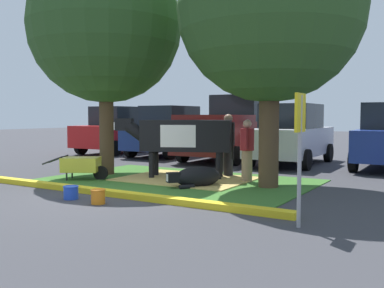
# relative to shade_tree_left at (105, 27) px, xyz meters

# --- Properties ---
(ground_plane) EXTENTS (80.00, 80.00, 0.00)m
(ground_plane) POSITION_rel_shade_tree_left_xyz_m (2.16, -2.35, -4.04)
(ground_plane) COLOR #38383D
(grass_island) EXTENTS (6.52, 4.34, 0.02)m
(grass_island) POSITION_rel_shade_tree_left_xyz_m (2.32, -0.07, -4.03)
(grass_island) COLOR #386B28
(grass_island) RESTS_ON ground
(curb_yellow) EXTENTS (7.72, 0.24, 0.12)m
(curb_yellow) POSITION_rel_shade_tree_left_xyz_m (2.32, -2.38, -3.98)
(curb_yellow) COLOR yellow
(curb_yellow) RESTS_ON ground
(hay_bedding) EXTENTS (3.25, 2.47, 0.04)m
(hay_bedding) POSITION_rel_shade_tree_left_xyz_m (2.40, 0.29, -4.02)
(hay_bedding) COLOR tan
(hay_bedding) RESTS_ON ground
(shade_tree_left) EXTENTS (4.15, 4.15, 6.13)m
(shade_tree_left) POSITION_rel_shade_tree_left_xyz_m (0.00, 0.00, 0.00)
(shade_tree_left) COLOR #4C3823
(shade_tree_left) RESTS_ON ground
(shade_tree_right) EXTENTS (4.15, 4.15, 6.08)m
(shade_tree_right) POSITION_rel_shade_tree_left_xyz_m (4.63, 0.26, -0.06)
(shade_tree_right) COLOR #4C3823
(shade_tree_right) RESTS_ON ground
(cow_holstein) EXTENTS (3.00, 1.61, 1.56)m
(cow_holstein) POSITION_rel_shade_tree_left_xyz_m (2.19, 0.45, -2.94)
(cow_holstein) COLOR black
(cow_holstein) RESTS_ON ground
(calf_lying) EXTENTS (1.03, 1.25, 0.48)m
(calf_lying) POSITION_rel_shade_tree_left_xyz_m (3.23, -0.56, -3.80)
(calf_lying) COLOR black
(calf_lying) RESTS_ON ground
(person_handler) EXTENTS (0.34, 0.51, 1.54)m
(person_handler) POSITION_rel_shade_tree_left_xyz_m (3.88, 0.75, -3.22)
(person_handler) COLOR #9E7F5B
(person_handler) RESTS_ON ground
(person_visitor_near) EXTENTS (0.47, 0.34, 1.67)m
(person_visitor_near) POSITION_rel_shade_tree_left_xyz_m (3.05, 1.36, -3.14)
(person_visitor_near) COLOR black
(person_visitor_near) RESTS_ON ground
(wheelbarrow) EXTENTS (1.53, 1.14, 0.63)m
(wheelbarrow) POSITION_rel_shade_tree_left_xyz_m (0.17, -1.10, -3.65)
(wheelbarrow) COLOR gold
(wheelbarrow) RESTS_ON ground
(parking_sign) EXTENTS (0.06, 0.44, 1.96)m
(parking_sign) POSITION_rel_shade_tree_left_xyz_m (6.35, -2.85, -2.66)
(parking_sign) COLOR #99999E
(parking_sign) RESTS_ON ground
(bucket_blue) EXTENTS (0.31, 0.31, 0.26)m
(bucket_blue) POSITION_rel_shade_tree_left_xyz_m (1.86, -3.05, -3.90)
(bucket_blue) COLOR blue
(bucket_blue) RESTS_ON ground
(bucket_orange) EXTENTS (0.28, 0.28, 0.27)m
(bucket_orange) POSITION_rel_shade_tree_left_xyz_m (2.64, -3.12, -3.90)
(bucket_orange) COLOR orange
(bucket_orange) RESTS_ON ground
(sedan_red) EXTENTS (2.11, 4.44, 2.02)m
(sedan_red) POSITION_rel_shade_tree_left_xyz_m (-4.45, 5.66, -3.06)
(sedan_red) COLOR red
(sedan_red) RESTS_ON ground
(hatchback_white) EXTENTS (2.11, 4.44, 2.02)m
(hatchback_white) POSITION_rel_shade_tree_left_xyz_m (-1.79, 5.70, -3.06)
(hatchback_white) COLOR navy
(hatchback_white) RESTS_ON ground
(pickup_truck_maroon) EXTENTS (2.32, 5.45, 2.42)m
(pickup_truck_maroon) POSITION_rel_shade_tree_left_xyz_m (1.01, 5.66, -2.93)
(pickup_truck_maroon) COLOR maroon
(pickup_truck_maroon) RESTS_ON ground
(sedan_silver) EXTENTS (2.11, 4.44, 2.02)m
(sedan_silver) POSITION_rel_shade_tree_left_xyz_m (3.47, 5.21, -3.06)
(sedan_silver) COLOR silver
(sedan_silver) RESTS_ON ground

